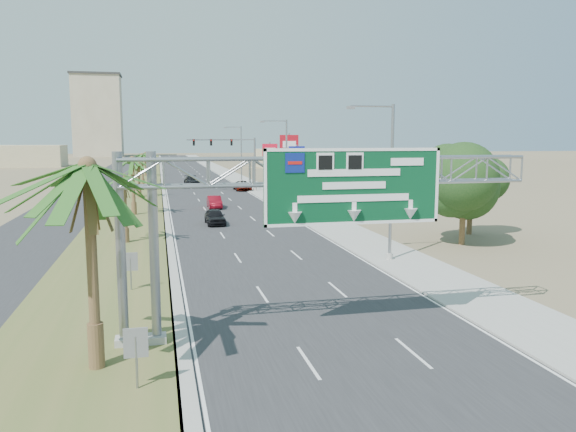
% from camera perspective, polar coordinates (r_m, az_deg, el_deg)
% --- Properties ---
extents(road, '(12.00, 300.00, 0.02)m').
position_cam_1_polar(road, '(121.72, -9.75, 4.07)').
color(road, '#28282B').
rests_on(road, ground).
extents(sidewalk_right, '(4.00, 300.00, 0.10)m').
position_cam_1_polar(sidewalk_right, '(122.49, -5.76, 4.18)').
color(sidewalk_right, '#9E9B93').
rests_on(sidewalk_right, ground).
extents(median_grass, '(7.00, 300.00, 0.12)m').
position_cam_1_polar(median_grass, '(121.55, -14.47, 3.95)').
color(median_grass, '#51602A').
rests_on(median_grass, ground).
extents(opposing_road, '(8.00, 300.00, 0.02)m').
position_cam_1_polar(opposing_road, '(121.93, -17.76, 3.81)').
color(opposing_road, '#28282B').
rests_on(opposing_road, ground).
extents(sign_gantry, '(16.75, 1.24, 7.50)m').
position_cam_1_polar(sign_gantry, '(22.07, 2.52, 3.18)').
color(sign_gantry, gray).
rests_on(sign_gantry, ground).
extents(palm_near, '(5.70, 5.70, 8.35)m').
position_cam_1_polar(palm_near, '(19.42, -19.71, 4.66)').
color(palm_near, brown).
rests_on(palm_near, ground).
extents(palm_row_b, '(3.99, 3.99, 5.95)m').
position_cam_1_polar(palm_row_b, '(43.44, -16.38, 3.64)').
color(palm_row_b, brown).
rests_on(palm_row_b, ground).
extents(palm_row_c, '(3.99, 3.99, 6.75)m').
position_cam_1_polar(palm_row_c, '(59.36, -15.54, 5.47)').
color(palm_row_c, brown).
rests_on(palm_row_c, ground).
extents(palm_row_d, '(3.99, 3.99, 5.45)m').
position_cam_1_polar(palm_row_d, '(77.38, -14.95, 5.06)').
color(palm_row_d, brown).
rests_on(palm_row_d, ground).
extents(palm_row_e, '(3.99, 3.99, 6.15)m').
position_cam_1_polar(palm_row_e, '(96.34, -14.61, 5.98)').
color(palm_row_e, brown).
rests_on(palm_row_e, ground).
extents(palm_row_f, '(3.99, 3.99, 5.75)m').
position_cam_1_polar(palm_row_f, '(121.33, -14.31, 6.14)').
color(palm_row_f, brown).
rests_on(palm_row_f, ground).
extents(streetlight_near, '(3.27, 0.44, 10.00)m').
position_cam_1_polar(streetlight_near, '(36.33, 10.15, 2.75)').
color(streetlight_near, gray).
rests_on(streetlight_near, ground).
extents(streetlight_mid, '(3.27, 0.44, 10.00)m').
position_cam_1_polar(streetlight_mid, '(64.93, -0.33, 5.08)').
color(streetlight_mid, gray).
rests_on(streetlight_mid, ground).
extents(streetlight_far, '(3.27, 0.44, 10.00)m').
position_cam_1_polar(streetlight_far, '(100.33, -4.88, 6.04)').
color(streetlight_far, gray).
rests_on(streetlight_far, ground).
extents(signal_mast, '(10.28, 0.71, 8.00)m').
position_cam_1_polar(signal_mast, '(84.17, -4.76, 5.80)').
color(signal_mast, gray).
rests_on(signal_mast, ground).
extents(store_building, '(18.00, 10.00, 4.00)m').
position_cam_1_polar(store_building, '(82.72, 7.52, 3.75)').
color(store_building, tan).
rests_on(store_building, ground).
extents(oak_near, '(4.50, 4.50, 6.80)m').
position_cam_1_polar(oak_near, '(43.38, 17.46, 3.11)').
color(oak_near, brown).
rests_on(oak_near, ground).
extents(oak_far, '(3.50, 3.50, 5.60)m').
position_cam_1_polar(oak_far, '(48.39, 18.10, 2.69)').
color(oak_far, brown).
rests_on(oak_far, ground).
extents(median_signback_a, '(0.75, 0.08, 2.08)m').
position_cam_1_polar(median_signback_a, '(18.43, -15.19, -12.76)').
color(median_signback_a, gray).
rests_on(median_signback_a, ground).
extents(median_signback_b, '(0.75, 0.08, 2.08)m').
position_cam_1_polar(median_signback_b, '(30.00, -15.72, -4.76)').
color(median_signback_b, gray).
rests_on(median_signback_b, ground).
extents(tower_distant, '(20.00, 16.00, 35.00)m').
position_cam_1_polar(tower_distant, '(262.64, -18.76, 9.57)').
color(tower_distant, tan).
rests_on(tower_distant, ground).
extents(building_distant_left, '(24.00, 14.00, 6.00)m').
position_cam_1_polar(building_distant_left, '(175.50, -25.67, 5.52)').
color(building_distant_left, tan).
rests_on(building_distant_left, ground).
extents(building_distant_right, '(20.00, 12.00, 5.00)m').
position_cam_1_polar(building_distant_right, '(155.80, 0.71, 5.90)').
color(building_distant_right, tan).
rests_on(building_distant_right, ground).
extents(car_left_lane, '(1.78, 4.23, 1.43)m').
position_cam_1_polar(car_left_lane, '(52.02, -7.43, -0.09)').
color(car_left_lane, black).
rests_on(car_left_lane, ground).
extents(car_mid_lane, '(1.46, 4.18, 1.38)m').
position_cam_1_polar(car_mid_lane, '(64.30, -7.49, 1.40)').
color(car_mid_lane, maroon).
rests_on(car_mid_lane, ground).
extents(car_right_lane, '(2.40, 5.14, 1.42)m').
position_cam_1_polar(car_right_lane, '(85.89, -4.65, 3.08)').
color(car_right_lane, gray).
rests_on(car_right_lane, ground).
extents(car_far, '(2.55, 5.67, 1.61)m').
position_cam_1_polar(car_far, '(95.85, -9.75, 3.54)').
color(car_far, black).
rests_on(car_far, ground).
extents(pole_sign_red_near, '(2.42, 0.68, 8.52)m').
position_cam_1_polar(pole_sign_red_near, '(72.40, 0.11, 6.93)').
color(pole_sign_red_near, gray).
rests_on(pole_sign_red_near, ground).
extents(pole_sign_blue, '(2.02, 0.72, 7.12)m').
position_cam_1_polar(pole_sign_blue, '(70.02, 0.88, 5.67)').
color(pole_sign_blue, gray).
rests_on(pole_sign_blue, ground).
extents(pole_sign_red_far, '(2.21, 0.81, 7.31)m').
position_cam_1_polar(pole_sign_red_far, '(82.28, -1.85, 6.38)').
color(pole_sign_red_far, gray).
rests_on(pole_sign_red_far, ground).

